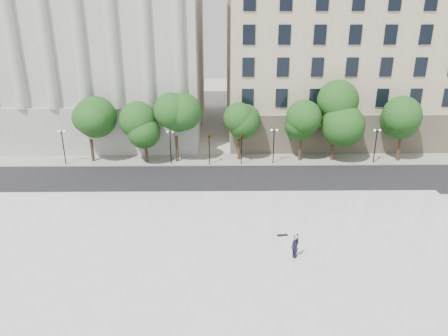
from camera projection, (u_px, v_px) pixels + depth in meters
The scene contains 12 objects.
ground at pixel (211, 282), 30.02m from camera, with size 160.00×160.00×0.00m, color #B8B5AE.
plaza at pixel (212, 255), 32.73m from camera, with size 44.00×22.00×0.45m, color silver.
street at pixel (214, 180), 46.77m from camera, with size 60.00×8.00×0.02m, color black.
far_sidewalk at pixel (214, 160), 52.33m from camera, with size 60.00×4.00×0.12m, color #A4A298.
building_west at pixel (93, 38), 61.01m from camera, with size 31.50×27.65×25.60m.
building_east at pixel (354, 50), 62.38m from camera, with size 36.00×26.15×23.00m.
traffic_light_west at pixel (209, 134), 49.39m from camera, with size 0.84×1.92×4.26m.
traffic_light_east at pixel (242, 134), 49.43m from camera, with size 1.01×1.97×4.28m.
person_lying at pixel (295, 254), 31.92m from camera, with size 0.69×0.45×1.89m, color black.
skateboard at pixel (282, 235), 34.91m from camera, with size 0.86×0.22×0.09m, color black.
street_trees at pixel (246, 118), 50.06m from camera, with size 40.23×4.47×8.01m.
lamp_posts at pixel (221, 141), 49.99m from camera, with size 36.85×0.28×4.28m.
Camera 1 is at (0.57, -25.08, 18.28)m, focal length 35.00 mm.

